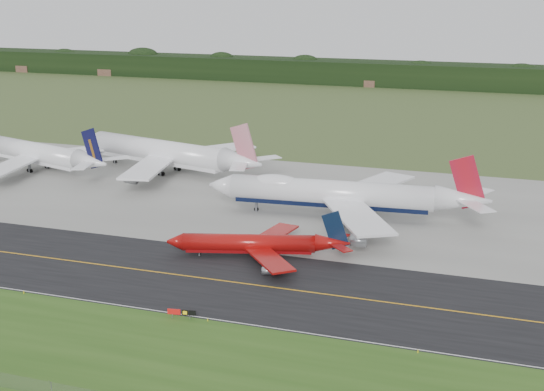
{
  "coord_description": "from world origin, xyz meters",
  "views": [
    {
      "loc": [
        49.03,
        -121.54,
        51.77
      ],
      "look_at": [
        0.4,
        22.0,
        9.11
      ],
      "focal_mm": 50.0,
      "sensor_mm": 36.0,
      "label": 1
    }
  ],
  "objects": [
    {
      "name": "ground",
      "position": [
        0.0,
        0.0,
        0.0
      ],
      "size": [
        600.0,
        600.0,
        0.0
      ],
      "primitive_type": "plane",
      "color": "#3D5025",
      "rests_on": "ground"
    },
    {
      "name": "grass_verge",
      "position": [
        0.0,
        -35.0,
        0.01
      ],
      "size": [
        400.0,
        30.0,
        0.01
      ],
      "primitive_type": "cube",
      "color": "#284C16",
      "rests_on": "ground"
    },
    {
      "name": "taxiway",
      "position": [
        0.0,
        -4.0,
        0.01
      ],
      "size": [
        400.0,
        32.0,
        0.02
      ],
      "primitive_type": "cube",
      "color": "black",
      "rests_on": "ground"
    },
    {
      "name": "apron",
      "position": [
        0.0,
        51.0,
        0.01
      ],
      "size": [
        400.0,
        78.0,
        0.01
      ],
      "primitive_type": "cube",
      "color": "gray",
      "rests_on": "ground"
    },
    {
      "name": "taxiway_centreline",
      "position": [
        0.0,
        -4.0,
        0.03
      ],
      "size": [
        400.0,
        0.4,
        0.0
      ],
      "primitive_type": "cube",
      "color": "orange",
      "rests_on": "taxiway"
    },
    {
      "name": "taxiway_edge_line",
      "position": [
        0.0,
        -19.5,
        0.03
      ],
      "size": [
        400.0,
        0.25,
        0.0
      ],
      "primitive_type": "cube",
      "color": "silver",
      "rests_on": "taxiway"
    },
    {
      "name": "horizon_treeline",
      "position": [
        0.0,
        273.76,
        5.47
      ],
      "size": [
        700.0,
        25.0,
        12.0
      ],
      "color": "black",
      "rests_on": "ground"
    },
    {
      "name": "jet_ba_747",
      "position": [
        10.82,
        40.05,
        5.53
      ],
      "size": [
        64.67,
        53.39,
        16.25
      ],
      "color": "white",
      "rests_on": "ground"
    },
    {
      "name": "jet_red_737",
      "position": [
        1.88,
        9.76,
        2.69
      ],
      "size": [
        35.42,
        28.25,
        9.71
      ],
      "color": "#970C0B",
      "rests_on": "ground"
    },
    {
      "name": "jet_navy_gold",
      "position": [
        -82.03,
        56.53,
        4.9
      ],
      "size": [
        56.73,
        48.23,
        14.93
      ],
      "color": "white",
      "rests_on": "ground"
    },
    {
      "name": "jet_star_tail",
      "position": [
        -45.26,
        65.7,
        5.65
      ],
      "size": [
        63.48,
        52.03,
        16.94
      ],
      "color": "white",
      "rests_on": "ground"
    },
    {
      "name": "taxiway_sign",
      "position": [
        -0.33,
        -20.94,
        1.1
      ],
      "size": [
        4.64,
        0.91,
        1.56
      ],
      "color": "slate",
      "rests_on": "ground"
    },
    {
      "name": "edge_marker_left",
      "position": [
        -30.52,
        -20.5,
        0.25
      ],
      "size": [
        0.16,
        0.16,
        0.5
      ],
      "primitive_type": "cylinder",
      "color": "yellow",
      "rests_on": "ground"
    },
    {
      "name": "edge_marker_center",
      "position": [
        4.02,
        -20.5,
        0.25
      ],
      "size": [
        0.16,
        0.16,
        0.5
      ],
      "primitive_type": "cylinder",
      "color": "yellow",
      "rests_on": "ground"
    },
    {
      "name": "edge_marker_right",
      "position": [
        37.18,
        -20.5,
        0.25
      ],
      "size": [
        0.16,
        0.16,
        0.5
      ],
      "primitive_type": "cylinder",
      "color": "yellow",
      "rests_on": "ground"
    }
  ]
}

